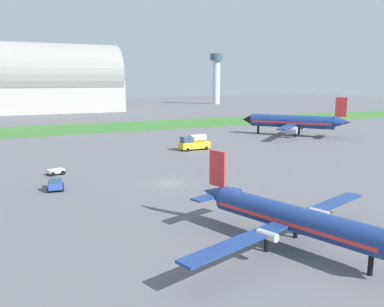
{
  "coord_description": "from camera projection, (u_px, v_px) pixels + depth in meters",
  "views": [
    {
      "loc": [
        -21.05,
        -52.48,
        14.61
      ],
      "look_at": [
        6.29,
        5.42,
        3.0
      ],
      "focal_mm": 37.71,
      "sensor_mm": 36.0,
      "label": 1
    }
  ],
  "objects": [
    {
      "name": "ground_plane",
      "position": [
        169.0,
        183.0,
        58.14
      ],
      "size": [
        600.0,
        600.0,
        0.0
      ],
      "primitive_type": "plane",
      "color": "slate"
    },
    {
      "name": "grass_taxiway_strip",
      "position": [
        79.0,
        129.0,
        124.05
      ],
      "size": [
        360.0,
        28.0,
        0.08
      ],
      "primitive_type": "cube",
      "color": "#3D7533",
      "rests_on": "ground_plane"
    },
    {
      "name": "airplane_parked_jet_far",
      "position": [
        294.0,
        122.0,
        107.79
      ],
      "size": [
        24.25,
        24.73,
        10.43
      ],
      "rotation": [
        0.0,
        0.0,
        2.25
      ],
      "color": "navy",
      "rests_on": "ground_plane"
    },
    {
      "name": "airplane_foreground_turboprop",
      "position": [
        289.0,
        217.0,
        35.5
      ],
      "size": [
        24.49,
        21.17,
        7.56
      ],
      "rotation": [
        0.0,
        0.0,
        5.02
      ],
      "color": "navy",
      "rests_on": "ground_plane"
    },
    {
      "name": "baggage_cart_near_gate",
      "position": [
        56.0,
        171.0,
        63.27
      ],
      "size": [
        2.79,
        2.37,
        0.9
      ],
      "rotation": [
        0.0,
        0.0,
        0.3
      ],
      "color": "white",
      "rests_on": "ground_plane"
    },
    {
      "name": "fuel_truck_midfield",
      "position": [
        194.0,
        143.0,
        85.94
      ],
      "size": [
        6.6,
        2.88,
        3.29
      ],
      "rotation": [
        0.0,
        0.0,
        3.19
      ],
      "color": "yellow",
      "rests_on": "ground_plane"
    },
    {
      "name": "pushback_tug_by_runway",
      "position": [
        56.0,
        183.0,
        54.43
      ],
      "size": [
        2.45,
        3.8,
        1.95
      ],
      "rotation": [
        0.0,
        0.0,
        4.58
      ],
      "color": "#334FB2",
      "rests_on": "ground_plane"
    },
    {
      "name": "hangar_distant",
      "position": [
        56.0,
        82.0,
        188.23
      ],
      "size": [
        59.24,
        28.79,
        31.65
      ],
      "color": "#BCB7B2",
      "rests_on": "ground_plane"
    },
    {
      "name": "control_tower",
      "position": [
        216.0,
        74.0,
        251.21
      ],
      "size": [
        8.0,
        8.0,
        30.94
      ],
      "color": "silver",
      "rests_on": "ground_plane"
    }
  ]
}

